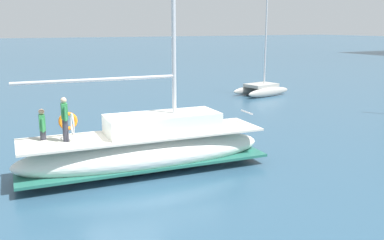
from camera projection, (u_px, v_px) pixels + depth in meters
The scene contains 3 objects.
ground_plane at pixel (121, 176), 15.89m from camera, with size 400.00×400.00×0.00m, color #2D516B.
main_sailboat at pixel (147, 148), 16.27m from camera, with size 3.05×9.74×14.01m.
moored_catamaran at pixel (261, 88), 34.23m from camera, with size 2.90×4.74×7.54m.
Camera 1 is at (14.63, -4.50, 5.45)m, focal length 39.95 mm.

